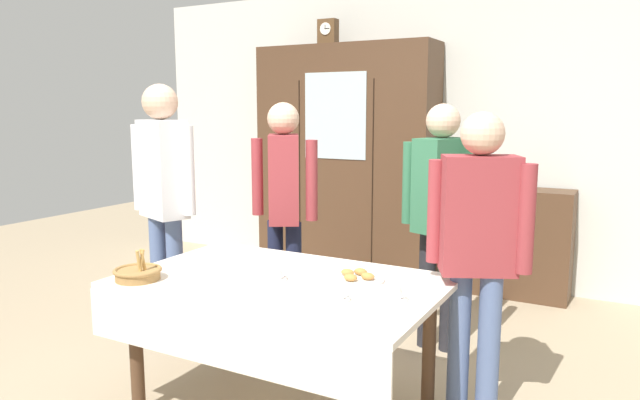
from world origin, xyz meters
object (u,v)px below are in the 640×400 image
at_px(bookshelf_low, 508,242).
at_px(dining_table, 279,299).
at_px(person_beside_shelf, 163,186).
at_px(person_near_right_end, 284,196).
at_px(bread_basket, 138,273).
at_px(person_behind_table_left, 441,203).
at_px(pastry_plate, 357,278).
at_px(wall_cabinet, 346,161).
at_px(tea_cup_near_left, 337,294).
at_px(mantel_clock, 328,32).
at_px(spoon_near_right, 418,283).
at_px(book_stack, 511,181).
at_px(tea_cup_far_right, 394,294).
at_px(tea_cup_mid_right, 275,274).
at_px(person_behind_table_right, 478,239).
at_px(spoon_back_edge, 272,271).

bearing_deg(bookshelf_low, dining_table, -103.12).
bearing_deg(person_beside_shelf, person_near_right_end, 37.91).
distance_m(bread_basket, person_behind_table_left, 1.91).
bearing_deg(pastry_plate, wall_cabinet, 117.40).
xyz_separation_m(tea_cup_near_left, person_behind_table_left, (0.05, 1.36, 0.22)).
height_order(mantel_clock, tea_cup_near_left, mantel_clock).
bearing_deg(mantel_clock, bread_basket, -80.96).
relative_size(wall_cabinet, bookshelf_low, 2.12).
height_order(wall_cabinet, mantel_clock, mantel_clock).
distance_m(pastry_plate, spoon_near_right, 0.30).
xyz_separation_m(wall_cabinet, mantel_clock, (-0.19, -0.00, 1.20)).
xyz_separation_m(book_stack, tea_cup_far_right, (0.00, -2.64, -0.23)).
relative_size(mantel_clock, tea_cup_mid_right, 1.85).
relative_size(person_behind_table_right, person_behind_table_left, 0.97).
height_order(mantel_clock, person_beside_shelf, mantel_clock).
height_order(mantel_clock, book_stack, mantel_clock).
distance_m(book_stack, pastry_plate, 2.47).
xyz_separation_m(tea_cup_mid_right, tea_cup_near_left, (0.41, -0.13, 0.00)).
bearing_deg(dining_table, bread_basket, -152.68).
bearing_deg(bread_basket, book_stack, 67.22).
height_order(tea_cup_near_left, person_beside_shelf, person_beside_shelf).
bearing_deg(person_beside_shelf, spoon_near_right, -6.25).
bearing_deg(person_beside_shelf, dining_table, -22.14).
bearing_deg(spoon_near_right, wall_cabinet, 123.67).
xyz_separation_m(bookshelf_low, tea_cup_near_left, (-0.23, -2.76, 0.29)).
height_order(bread_basket, person_near_right_end, person_near_right_end).
height_order(bookshelf_low, person_near_right_end, person_near_right_end).
bearing_deg(spoon_back_edge, bread_basket, -139.43).
height_order(book_stack, person_beside_shelf, person_beside_shelf).
relative_size(book_stack, bread_basket, 0.93).
xyz_separation_m(tea_cup_near_left, bread_basket, (-1.02, -0.20, 0.01)).
bearing_deg(dining_table, person_behind_table_right, 26.99).
bearing_deg(book_stack, mantel_clock, -178.28).
relative_size(tea_cup_near_left, person_near_right_end, 0.08).
distance_m(tea_cup_far_right, person_near_right_end, 1.58).
distance_m(dining_table, mantel_clock, 3.26).
xyz_separation_m(tea_cup_mid_right, person_near_right_end, (-0.56, 0.98, 0.23)).
relative_size(tea_cup_far_right, spoon_back_edge, 1.09).
bearing_deg(tea_cup_near_left, spoon_back_edge, 154.90).
relative_size(dining_table, person_near_right_end, 0.99).
bearing_deg(bookshelf_low, person_near_right_end, -126.15).
distance_m(dining_table, tea_cup_near_left, 0.43).
xyz_separation_m(spoon_near_right, person_behind_table_right, (0.25, 0.15, 0.22)).
height_order(dining_table, wall_cabinet, wall_cabinet).
bearing_deg(wall_cabinet, dining_table, -70.83).
distance_m(book_stack, person_beside_shelf, 2.82).
bearing_deg(tea_cup_far_right, person_behind_table_left, 97.96).
relative_size(tea_cup_far_right, person_behind_table_left, 0.08).
height_order(tea_cup_near_left, pastry_plate, tea_cup_near_left).
relative_size(bread_basket, person_behind_table_right, 0.15).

